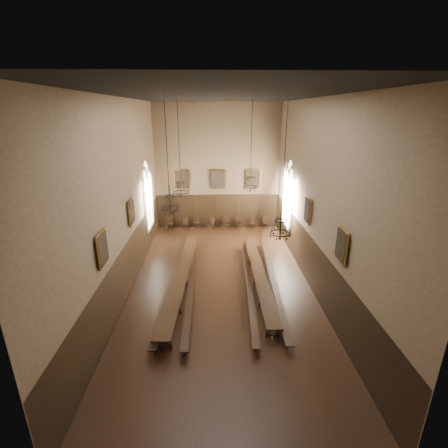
{
  "coord_description": "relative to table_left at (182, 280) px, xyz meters",
  "views": [
    {
      "loc": [
        -0.38,
        -14.41,
        8.41
      ],
      "look_at": [
        0.2,
        1.5,
        2.84
      ],
      "focal_mm": 26.0,
      "sensor_mm": 36.0,
      "label": 1
    }
  ],
  "objects": [
    {
      "name": "floor",
      "position": [
        1.98,
        -0.05,
        -0.4
      ],
      "size": [
        9.0,
        18.0,
        0.02
      ],
      "primitive_type": "cube",
      "color": "black",
      "rests_on": "ground"
    },
    {
      "name": "ceiling",
      "position": [
        1.98,
        -0.05,
        8.62
      ],
      "size": [
        9.0,
        18.0,
        0.02
      ],
      "primitive_type": "cube",
      "color": "black",
      "rests_on": "ground"
    },
    {
      "name": "wall_back",
      "position": [
        1.98,
        8.96,
        4.11
      ],
      "size": [
        9.0,
        0.02,
        9.0
      ],
      "primitive_type": "cube",
      "color": "#79634A",
      "rests_on": "ground"
    },
    {
      "name": "wall_front",
      "position": [
        1.98,
        -9.06,
        4.11
      ],
      "size": [
        9.0,
        0.02,
        9.0
      ],
      "primitive_type": "cube",
      "color": "#79634A",
      "rests_on": "ground"
    },
    {
      "name": "wall_left",
      "position": [
        -2.53,
        -0.05,
        4.11
      ],
      "size": [
        0.02,
        18.0,
        9.0
      ],
      "primitive_type": "cube",
      "color": "#79634A",
      "rests_on": "ground"
    },
    {
      "name": "wall_right",
      "position": [
        6.49,
        -0.05,
        4.11
      ],
      "size": [
        0.02,
        18.0,
        9.0
      ],
      "primitive_type": "cube",
      "color": "#79634A",
      "rests_on": "ground"
    },
    {
      "name": "wainscot_panelling",
      "position": [
        1.98,
        -0.05,
        0.86
      ],
      "size": [
        9.0,
        18.0,
        2.5
      ],
      "primitive_type": null,
      "color": "black",
      "rests_on": "floor"
    },
    {
      "name": "table_left",
      "position": [
        0.0,
        0.0,
        0.0
      ],
      "size": [
        1.29,
        10.12,
        0.79
      ],
      "rotation": [
        0.0,
        0.0,
        -0.06
      ],
      "color": "black",
      "rests_on": "floor"
    },
    {
      "name": "table_right",
      "position": [
        3.89,
        0.14,
        -0.04
      ],
      "size": [
        0.69,
        9.18,
        0.72
      ],
      "rotation": [
        0.0,
        0.0,
        -0.01
      ],
      "color": "black",
      "rests_on": "floor"
    },
    {
      "name": "bench_left_outer",
      "position": [
        -0.47,
        0.19,
        -0.09
      ],
      "size": [
        0.57,
        10.68,
        0.48
      ],
      "rotation": [
        0.0,
        0.0,
        -0.02
      ],
      "color": "black",
      "rests_on": "floor"
    },
    {
      "name": "bench_left_inner",
      "position": [
        0.48,
        -0.03,
        -0.1
      ],
      "size": [
        0.42,
        10.43,
        0.47
      ],
      "rotation": [
        0.0,
        0.0,
        0.01
      ],
      "color": "black",
      "rests_on": "floor"
    },
    {
      "name": "bench_right_inner",
      "position": [
        3.33,
        -0.3,
        -0.12
      ],
      "size": [
        0.77,
        9.7,
        0.44
      ],
      "rotation": [
        0.0,
        0.0,
        -0.05
      ],
      "color": "black",
      "rests_on": "floor"
    },
    {
      "name": "bench_right_outer",
      "position": [
        4.59,
        0.07,
        -0.1
      ],
      "size": [
        0.87,
        10.32,
        0.46
      ],
      "rotation": [
        0.0,
        0.0,
        -0.05
      ],
      "color": "black",
      "rests_on": "floor"
    },
    {
      "name": "chair_0",
      "position": [
        -1.6,
        8.42,
        -0.08
      ],
      "size": [
        0.46,
        0.46,
        1.03
      ],
      "rotation": [
        0.0,
        0.0,
        -0.01
      ],
      "color": "black",
      "rests_on": "floor"
    },
    {
      "name": "chair_1",
      "position": [
        -0.43,
        8.48,
        -0.12
      ],
      "size": [
        0.47,
        0.47,
        0.89
      ],
      "rotation": [
        0.0,
        0.0,
        0.21
      ],
      "color": "black",
      "rests_on": "floor"
    },
    {
      "name": "chair_2",
      "position": [
        0.39,
        8.56,
        -0.13
      ],
      "size": [
        0.44,
        0.44,
        0.89
      ],
      "rotation": [
        0.0,
        0.0,
        0.12
      ],
      "color": "black",
      "rests_on": "floor"
    },
    {
      "name": "chair_3",
      "position": [
        1.44,
        8.53,
        -0.13
      ],
      "size": [
        0.49,
        0.49,
        0.89
      ],
      "rotation": [
        0.0,
        0.0,
        -0.31
      ],
      "color": "black",
      "rests_on": "floor"
    },
    {
      "name": "chair_4",
      "position": [
        2.55,
        8.45,
        -0.11
      ],
      "size": [
        0.44,
        0.44,
        0.94
      ],
      "rotation": [
        0.0,
        0.0,
        -0.06
      ],
      "color": "black",
      "rests_on": "floor"
    },
    {
      "name": "chair_5",
      "position": [
        3.47,
        8.47,
        -0.09
      ],
      "size": [
        0.52,
        0.52,
        1.01
      ],
      "rotation": [
        0.0,
        0.0,
        -0.18
      ],
      "color": "black",
      "rests_on": "floor"
    },
    {
      "name": "chair_6",
      "position": [
        4.54,
        8.56,
        -0.13
      ],
      "size": [
        0.49,
        0.49,
        0.89
      ],
      "rotation": [
        0.0,
        0.0,
        -0.32
      ],
      "color": "black",
      "rests_on": "floor"
    },
    {
      "name": "chair_7",
      "position": [
        5.56,
        8.47,
        -0.12
      ],
      "size": [
        0.48,
        0.48,
        0.91
      ],
      "rotation": [
        0.0,
        0.0,
        0.2
      ],
      "color": "black",
      "rests_on": "floor"
    },
    {
      "name": "chandelier_back_left",
      "position": [
        -0.1,
        2.62,
        4.19
      ],
      "size": [
        0.86,
        0.86,
        4.89
      ],
      "color": "black",
      "rests_on": "ceiling"
    },
    {
      "name": "chandelier_back_right",
      "position": [
        3.65,
        2.81,
        4.42
      ],
      "size": [
        0.8,
        0.8,
        4.66
      ],
      "color": "black",
      "rests_on": "ceiling"
    },
    {
      "name": "chandelier_front_left",
      "position": [
        -0.04,
        -2.41,
        4.78
      ],
      "size": [
        0.75,
        0.75,
        4.28
      ],
      "color": "black",
      "rests_on": "ceiling"
    },
    {
      "name": "chandelier_front_right",
      "position": [
        4.27,
        -2.46,
        3.77
      ],
      "size": [
        0.82,
        0.82,
        5.35
      ],
      "color": "black",
      "rests_on": "ceiling"
    },
    {
      "name": "portrait_back_0",
      "position": [
        -0.62,
        8.83,
        3.31
      ],
      "size": [
        1.1,
        0.12,
        1.4
      ],
      "color": "#A67727",
      "rests_on": "wall_back"
    },
    {
      "name": "portrait_back_1",
      "position": [
        1.98,
        8.83,
        3.31
      ],
      "size": [
        1.1,
        0.12,
        1.4
      ],
      "color": "#A67727",
      "rests_on": "wall_back"
    },
    {
      "name": "portrait_back_2",
      "position": [
        4.58,
        8.83,
        3.31
      ],
      "size": [
        1.1,
        0.12,
        1.4
      ],
      "color": "#A67727",
      "rests_on": "wall_back"
    },
    {
      "name": "portrait_left_0",
      "position": [
        -2.4,
        0.95,
        3.31
      ],
      "size": [
        0.12,
        1.0,
        1.3
      ],
      "color": "#A67727",
      "rests_on": "wall_left"
    },
    {
      "name": "portrait_left_1",
      "position": [
        -2.4,
        -3.55,
        3.31
      ],
      "size": [
        0.12,
        1.0,
        1.3
      ],
      "color": "#A67727",
      "rests_on": "wall_left"
    },
    {
      "name": "portrait_right_0",
      "position": [
        6.36,
        0.95,
        3.31
      ],
      "size": [
        0.12,
        1.0,
        1.3
      ],
      "color": "#A67727",
      "rests_on": "wall_right"
    },
    {
      "name": "portrait_right_1",
      "position": [
        6.36,
        -3.55,
        3.31
      ],
      "size": [
        0.12,
        1.0,
        1.3
      ],
      "color": "#A67727",
      "rests_on": "wall_right"
    },
    {
      "name": "window_right",
      "position": [
        6.41,
        5.45,
        3.01
      ],
      "size": [
        0.2,
        2.2,
        4.6
      ],
      "primitive_type": null,
      "color": "white",
      "rests_on": "wall_right"
    },
    {
      "name": "window_left",
      "position": [
        -2.45,
        5.45,
        3.01
      ],
      "size": [
        0.2,
        2.2,
        4.6
      ],
      "primitive_type": null,
      "color": "white",
      "rests_on": "wall_left"
    }
  ]
}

